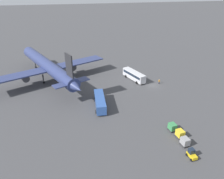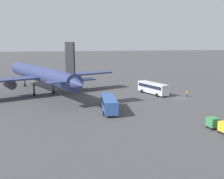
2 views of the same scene
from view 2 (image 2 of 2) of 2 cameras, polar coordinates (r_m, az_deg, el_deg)
ground_plane at (r=79.23m, az=13.36°, el=-1.70°), size 600.00×600.00×0.00m
airplane at (r=84.43m, az=-14.16°, el=2.96°), size 48.33×42.70×15.34m
shuttle_bus_near at (r=82.92m, az=8.31°, el=0.42°), size 11.57×6.34×3.38m
shuttle_bus_far at (r=62.77m, az=-0.63°, el=-2.74°), size 11.62×3.78×3.22m
worker_person at (r=81.29m, az=14.97°, el=-0.85°), size 0.38×0.38×1.74m
cargo_cart_green at (r=54.16m, az=19.77°, el=-6.29°), size 2.22×1.96×2.06m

